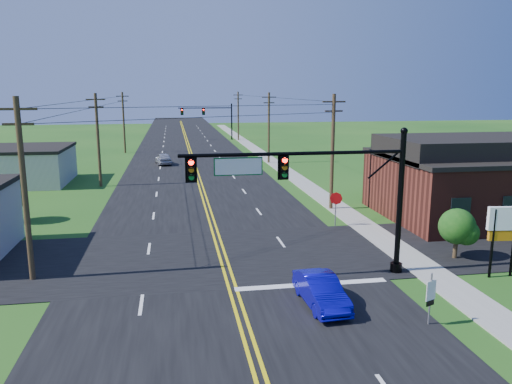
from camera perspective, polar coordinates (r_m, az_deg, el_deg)
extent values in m
plane|color=#184714|center=(17.76, -0.35, -19.86)|extent=(260.00, 260.00, 0.00)
cube|color=black|center=(65.66, -7.32, 3.37)|extent=(16.00, 220.00, 0.04)
cube|color=black|center=(28.60, -4.21, -7.32)|extent=(70.00, 10.00, 0.04)
cube|color=gray|center=(57.20, 3.66, 2.26)|extent=(2.00, 160.00, 0.08)
cylinder|color=black|center=(26.17, 16.11, -1.39)|extent=(0.28, 0.28, 7.20)
cylinder|color=black|center=(27.09, 15.71, -8.32)|extent=(0.60, 0.60, 0.50)
sphere|color=black|center=(25.62, 16.57, 6.70)|extent=(0.36, 0.36, 0.36)
cylinder|color=black|center=(23.84, 4.42, 4.40)|extent=(11.00, 0.18, 0.18)
cube|color=#04551E|center=(23.42, -2.03, 2.94)|extent=(2.30, 0.06, 0.85)
cylinder|color=black|center=(95.79, -2.80, 8.15)|extent=(0.28, 0.28, 7.20)
cylinder|color=black|center=(96.04, -2.78, 6.16)|extent=(0.60, 0.60, 0.50)
sphere|color=black|center=(95.64, -2.82, 10.37)|extent=(0.36, 0.36, 0.36)
cylinder|color=black|center=(95.22, -5.84, 9.53)|extent=(10.00, 0.18, 0.18)
cube|color=#04551E|center=(95.09, -7.78, 9.15)|extent=(2.30, 0.06, 0.85)
cube|color=#562118|center=(40.47, 24.30, 0.48)|extent=(14.00, 11.00, 4.40)
cube|color=black|center=(40.13, 24.58, 3.77)|extent=(14.20, 11.20, 0.30)
cube|color=beige|center=(56.01, -26.67, 2.57)|extent=(12.00, 9.00, 3.40)
cube|color=black|center=(55.79, -26.84, 4.44)|extent=(12.20, 9.20, 0.30)
cylinder|color=#3B2D1B|center=(26.38, -24.93, 0.08)|extent=(0.28, 0.28, 9.00)
cube|color=#3B2D1B|center=(25.97, -25.67, 8.54)|extent=(1.80, 0.12, 0.12)
cube|color=#3B2D1B|center=(26.00, -25.53, 7.01)|extent=(1.40, 0.12, 0.12)
cylinder|color=#3B2D1B|center=(50.69, -17.59, 5.63)|extent=(0.28, 0.28, 9.00)
cube|color=#3B2D1B|center=(50.47, -17.87, 10.04)|extent=(1.80, 0.12, 0.12)
cube|color=#3B2D1B|center=(50.49, -17.82, 9.24)|extent=(1.40, 0.12, 0.12)
cylinder|color=#3B2D1B|center=(77.43, -14.88, 7.65)|extent=(0.28, 0.28, 9.00)
cube|color=#3B2D1B|center=(77.29, -15.03, 10.53)|extent=(1.80, 0.12, 0.12)
cube|color=#3B2D1B|center=(77.30, -15.00, 10.01)|extent=(1.40, 0.12, 0.12)
cylinder|color=#3B2D1B|center=(39.21, 8.73, 4.45)|extent=(0.28, 0.28, 9.00)
cube|color=#3B2D1B|center=(38.93, 8.91, 10.16)|extent=(1.80, 0.12, 0.12)
cube|color=#3B2D1B|center=(38.95, 8.87, 9.13)|extent=(1.40, 0.12, 0.12)
cylinder|color=#3B2D1B|center=(64.31, 1.48, 7.31)|extent=(0.28, 0.28, 9.00)
cube|color=#3B2D1B|center=(64.14, 1.49, 10.78)|extent=(1.80, 0.12, 0.12)
cube|color=#3B2D1B|center=(64.15, 1.49, 10.16)|extent=(1.40, 0.12, 0.12)
cylinder|color=#3B2D1B|center=(93.88, -2.04, 8.64)|extent=(0.28, 0.28, 9.00)
cube|color=#3B2D1B|center=(93.76, -2.06, 11.02)|extent=(1.80, 0.12, 0.12)
cube|color=#3B2D1B|center=(93.77, -2.06, 10.59)|extent=(1.40, 0.12, 0.12)
cylinder|color=#3B2D1B|center=(45.67, 14.44, 0.67)|extent=(0.24, 0.24, 1.85)
sphere|color=#144711|center=(45.39, 14.55, 2.76)|extent=(3.00, 3.00, 3.00)
cylinder|color=#3B2D1B|center=(30.16, 21.82, -5.86)|extent=(0.24, 0.24, 1.32)
sphere|color=#144711|center=(29.84, 22.00, -3.66)|extent=(2.00, 2.00, 2.00)
cylinder|color=#3B2D1B|center=(39.66, -26.27, -2.02)|extent=(0.24, 0.24, 1.54)
sphere|color=#144711|center=(39.38, -26.45, -0.04)|extent=(2.40, 2.40, 2.40)
imported|color=#0B07A2|center=(22.28, 7.43, -11.22)|extent=(1.65, 4.13, 1.34)
imported|color=#AAAAAE|center=(64.35, -10.56, 3.74)|extent=(2.41, 4.52, 1.46)
cylinder|color=slate|center=(21.43, 19.27, -11.50)|extent=(0.09, 0.09, 2.20)
cube|color=white|center=(21.17, 19.43, -9.91)|extent=(0.51, 0.25, 0.30)
cube|color=white|center=(21.31, 19.36, -10.91)|extent=(0.51, 0.25, 0.55)
cube|color=black|center=(21.46, 19.28, -11.90)|extent=(0.42, 0.21, 0.22)
cylinder|color=slate|center=(34.73, 9.08, -2.11)|extent=(0.10, 0.10, 2.27)
cylinder|color=#9D080A|center=(34.51, 9.14, -0.73)|extent=(0.83, 0.34, 0.87)
cylinder|color=black|center=(27.57, 25.39, -5.36)|extent=(0.15, 0.15, 3.53)
cube|color=white|center=(27.59, 26.62, -2.71)|extent=(1.78, 0.45, 1.18)
cube|color=#CC720C|center=(27.81, 26.46, -4.48)|extent=(1.58, 0.40, 0.49)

